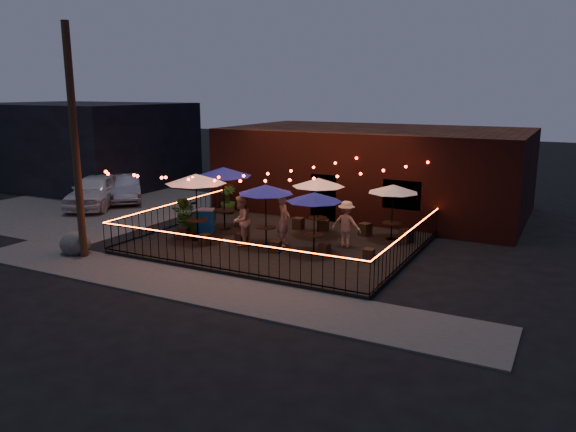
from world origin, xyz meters
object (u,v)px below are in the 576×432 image
(utility_pole, at_px, (75,144))
(cafe_table_3, at_px, (318,183))
(boulder, at_px, (75,244))
(cafe_table_2, at_px, (266,190))
(cafe_table_5, at_px, (393,189))
(cafe_table_1, at_px, (223,173))
(cafe_table_0, at_px, (196,180))
(cooler, at_px, (205,220))
(cafe_table_4, at_px, (314,198))

(utility_pole, bearing_deg, cafe_table_3, 44.63)
(boulder, bearing_deg, cafe_table_2, 33.67)
(cafe_table_5, bearing_deg, cafe_table_1, -166.54)
(cafe_table_3, xyz_separation_m, boulder, (-6.78, -6.08, -1.85))
(cafe_table_0, relative_size, cafe_table_3, 1.06)
(cafe_table_5, bearing_deg, cooler, -161.70)
(cafe_table_4, bearing_deg, utility_pole, -152.24)
(utility_pole, bearing_deg, cafe_table_2, 36.91)
(cafe_table_0, relative_size, cooler, 2.95)
(cafe_table_0, height_order, cafe_table_1, cafe_table_1)
(utility_pole, xyz_separation_m, cooler, (1.97, 4.56, -3.37))
(utility_pole, xyz_separation_m, cafe_table_0, (2.46, 3.38, -1.51))
(cafe_table_5, xyz_separation_m, cooler, (-7.08, -2.34, -1.48))
(cafe_table_3, xyz_separation_m, cooler, (-4.29, -1.62, -1.61))
(cafe_table_3, xyz_separation_m, cafe_table_5, (2.79, 0.72, -0.14))
(cafe_table_1, xyz_separation_m, cooler, (-0.43, -0.75, -1.88))
(cafe_table_1, height_order, cafe_table_4, cafe_table_1)
(cafe_table_2, relative_size, cooler, 2.60)
(cafe_table_0, distance_m, boulder, 4.90)
(cafe_table_1, bearing_deg, boulder, -119.24)
(cafe_table_2, bearing_deg, boulder, -146.33)
(utility_pole, relative_size, cafe_table_2, 3.24)
(cafe_table_4, bearing_deg, cafe_table_0, -175.11)
(cooler, bearing_deg, cafe_table_5, -5.86)
(cafe_table_0, height_order, cafe_table_5, cafe_table_0)
(cafe_table_0, xyz_separation_m, cafe_table_3, (3.80, 2.80, -0.24))
(cafe_table_1, distance_m, boulder, 6.33)
(cafe_table_2, xyz_separation_m, cooler, (-3.22, 0.66, -1.61))
(utility_pole, height_order, cafe_table_2, utility_pole)
(cafe_table_0, height_order, cooler, cafe_table_0)
(cafe_table_5, height_order, cooler, cafe_table_5)
(cafe_table_3, bearing_deg, cooler, -159.32)
(utility_pole, distance_m, cafe_table_0, 4.45)
(cafe_table_0, height_order, boulder, cafe_table_0)
(cafe_table_2, relative_size, boulder, 2.42)
(cafe_table_3, bearing_deg, cafe_table_1, -167.30)
(utility_pole, xyz_separation_m, cafe_table_5, (9.05, 6.90, -1.89))
(utility_pole, distance_m, cafe_table_2, 6.73)
(cafe_table_4, distance_m, cafe_table_5, 3.62)
(utility_pole, height_order, cafe_table_4, utility_pole)
(cafe_table_5, bearing_deg, boulder, -144.58)
(cafe_table_4, xyz_separation_m, boulder, (-7.72, -3.69, -1.75))
(cafe_table_1, relative_size, boulder, 2.53)
(cafe_table_0, distance_m, cafe_table_3, 4.73)
(cafe_table_1, relative_size, cafe_table_5, 1.20)
(cafe_table_2, distance_m, cafe_table_4, 2.01)
(utility_pole, relative_size, cafe_table_3, 3.02)
(cafe_table_0, distance_m, cafe_table_4, 4.77)
(utility_pole, xyz_separation_m, cafe_table_4, (7.20, 3.79, -1.85))
(cafe_table_5, height_order, boulder, cafe_table_5)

